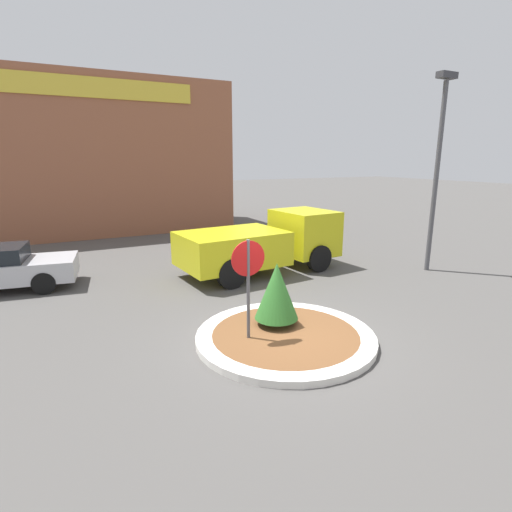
{
  "coord_description": "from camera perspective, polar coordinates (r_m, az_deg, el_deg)",
  "views": [
    {
      "loc": [
        -4.25,
        -6.89,
        3.88
      ],
      "look_at": [
        0.61,
        2.61,
        1.26
      ],
      "focal_mm": 28.0,
      "sensor_mm": 36.0,
      "label": 1
    }
  ],
  "objects": [
    {
      "name": "island_shrub",
      "position": [
        9.06,
        2.97,
        -5.01
      ],
      "size": [
        1.0,
        1.0,
        1.45
      ],
      "color": "brown",
      "rests_on": "traffic_island"
    },
    {
      "name": "utility_truck",
      "position": [
        13.84,
        1.21,
        2.01
      ],
      "size": [
        5.8,
        2.79,
        2.02
      ],
      "rotation": [
        0.0,
        0.0,
        0.09
      ],
      "color": "gold",
      "rests_on": "ground_plane"
    },
    {
      "name": "stop_sign",
      "position": [
        8.19,
        -1.12,
        -2.41
      ],
      "size": [
        0.74,
        0.07,
        2.28
      ],
      "color": "#4C4C51",
      "rests_on": "ground_plane"
    },
    {
      "name": "light_pole",
      "position": [
        15.01,
        24.57,
        12.42
      ],
      "size": [
        0.7,
        0.3,
        6.55
      ],
      "color": "#4C4C51",
      "rests_on": "ground_plane"
    },
    {
      "name": "traffic_island",
      "position": [
        8.94,
        4.2,
        -11.4
      ],
      "size": [
        3.91,
        3.91,
        0.15
      ],
      "color": "silver",
      "rests_on": "ground_plane"
    },
    {
      "name": "ground_plane",
      "position": [
        8.97,
        4.19,
        -11.84
      ],
      "size": [
        120.0,
        120.0,
        0.0
      ],
      "primitive_type": "plane",
      "color": "#514F4C"
    },
    {
      "name": "storefront_building",
      "position": [
        23.69,
        -24.35,
        12.7
      ],
      "size": [
        15.47,
        6.07,
        7.81
      ],
      "color": "#93563D",
      "rests_on": "ground_plane"
    }
  ]
}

